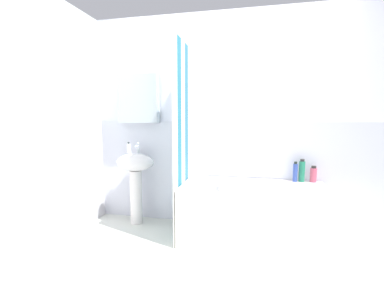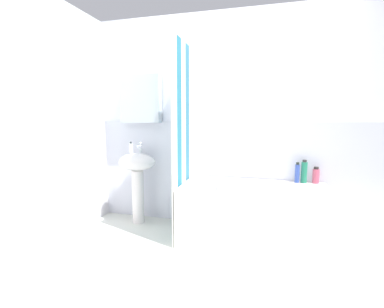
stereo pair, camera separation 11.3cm
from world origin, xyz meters
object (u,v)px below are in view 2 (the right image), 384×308
object	(u,v)px
soap_dispenser	(131,148)
conditioner_bottle	(316,176)
bathtub	(253,214)
lotion_bottle	(304,172)
sink	(137,172)
towel_folded	(238,186)
shampoo_bottle	(297,173)

from	to	relation	value
soap_dispenser	conditioner_bottle	size ratio (longest dim) A/B	0.76
bathtub	lotion_bottle	distance (m)	0.70
sink	lotion_bottle	xyz separation A→B (m)	(1.84, 0.13, 0.07)
lotion_bottle	towel_folded	bearing A→B (deg)	-142.49
conditioner_bottle	towel_folded	distance (m)	0.90
bathtub	shampoo_bottle	bearing A→B (deg)	33.90
towel_folded	sink	bearing A→B (deg)	163.19
conditioner_bottle	shampoo_bottle	xyz separation A→B (m)	(-0.18, -0.02, 0.02)
lotion_bottle	sink	bearing A→B (deg)	-176.05
lotion_bottle	shampoo_bottle	distance (m)	0.07
sink	soap_dispenser	xyz separation A→B (m)	(-0.10, 0.06, 0.28)
sink	towel_folded	world-z (taller)	sink
shampoo_bottle	towel_folded	distance (m)	0.75
sink	lotion_bottle	world-z (taller)	sink
sink	towel_folded	distance (m)	1.25
sink	conditioner_bottle	bearing A→B (deg)	3.94
conditioner_bottle	shampoo_bottle	world-z (taller)	shampoo_bottle
conditioner_bottle	towel_folded	bearing A→B (deg)	-146.63
lotion_bottle	shampoo_bottle	xyz separation A→B (m)	(-0.07, -0.01, -0.01)
bathtub	conditioner_bottle	size ratio (longest dim) A/B	8.29
soap_dispenser	bathtub	xyz separation A→B (m)	(1.44, -0.23, -0.60)
sink	shampoo_bottle	world-z (taller)	sink
conditioner_bottle	shampoo_bottle	bearing A→B (deg)	-174.99
conditioner_bottle	sink	bearing A→B (deg)	-176.06
soap_dispenser	shampoo_bottle	distance (m)	1.89
bathtub	towel_folded	world-z (taller)	towel_folded
conditioner_bottle	bathtub	bearing A→B (deg)	-153.61
sink	lotion_bottle	bearing A→B (deg)	3.95
towel_folded	bathtub	bearing A→B (deg)	53.73
soap_dispenser	bathtub	distance (m)	1.58
conditioner_bottle	shampoo_bottle	size ratio (longest dim) A/B	0.80
soap_dispenser	lotion_bottle	distance (m)	1.95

